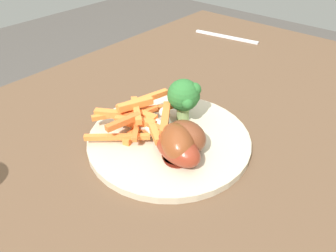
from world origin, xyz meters
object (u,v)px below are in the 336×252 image
Objects in this scene: broccoli_floret_front at (184,96)px; chicken_drumstick_far at (183,136)px; carrot_fries_pile at (137,117)px; chicken_drumstick_near at (175,147)px; fork at (226,37)px; chicken_drumstick_extra at (176,141)px; dining_table at (177,176)px; dinner_plate at (168,139)px.

chicken_drumstick_far is (0.06, 0.05, -0.03)m from broccoli_floret_front.
carrot_fries_pile is 0.09m from chicken_drumstick_near.
fork is (-0.49, -0.13, -0.03)m from carrot_fries_pile.
chicken_drumstick_extra reaches higher than chicken_drumstick_far.
dining_table is 6.64× the size of fork.
dinner_plate reaches higher than fork.
chicken_drumstick_extra is at bearing 55.61° from dinner_plate.
chicken_drumstick_far is 0.53m from fork.
chicken_drumstick_near is (0.09, 0.05, -0.03)m from broccoli_floret_front.
chicken_drumstick_near is at bearing 35.47° from dining_table.
dinner_plate is at bearing -101.01° from chicken_drumstick_far.
broccoli_floret_front is at bearing -158.38° from dining_table.
carrot_fries_pile and chicken_drumstick_far have the same top height.
chicken_drumstick_far is (0.03, 0.04, 0.13)m from dining_table.
dinner_plate is at bearing -78.14° from fork.
chicken_drumstick_near is at bearing 31.00° from broccoli_floret_front.
carrot_fries_pile reaches higher than dining_table.
carrot_fries_pile reaches higher than chicken_drumstick_near.
broccoli_floret_front is 0.46m from fork.
broccoli_floret_front is at bearing 151.25° from carrot_fries_pile.
chicken_drumstick_near reaches higher than dining_table.
dining_table is at bearing 21.62° from broccoli_floret_front.
chicken_drumstick_near is at bearing 80.98° from carrot_fries_pile.
chicken_drumstick_near is 0.56m from fork.
chicken_drumstick_near is 1.10× the size of chicken_drumstick_far.
dining_table is at bearing 174.34° from dinner_plate.
broccoli_floret_front is (-0.05, -0.01, 0.05)m from dinner_plate.
dinner_plate is at bearing -124.39° from chicken_drumstick_extra.
dinner_plate is at bearing -128.30° from chicken_drumstick_near.
chicken_drumstick_extra is at bearing 36.13° from dining_table.
chicken_drumstick_extra is at bearing 31.01° from broccoli_floret_front.
dinner_plate is 1.41× the size of fork.
carrot_fries_pile is 0.51m from fork.
dinner_plate is 0.05m from chicken_drumstick_far.
chicken_drumstick_far is at bearing 49.23° from dining_table.
dinner_plate is 0.06m from chicken_drumstick_extra.
chicken_drumstick_near reaches higher than dinner_plate.
broccoli_floret_front is (-0.03, -0.01, 0.16)m from dining_table.
chicken_drumstick_extra is (0.01, 0.09, -0.00)m from carrot_fries_pile.
chicken_drumstick_far is 0.99× the size of chicken_drumstick_extra.
chicken_drumstick_near is at bearing -75.30° from fork.
chicken_drumstick_extra is at bearing -75.41° from fork.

